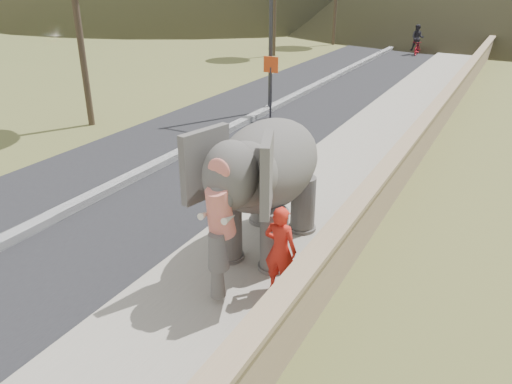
# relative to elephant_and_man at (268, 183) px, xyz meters

# --- Properties ---
(ground) EXTENTS (160.00, 160.00, 0.00)m
(ground) POSITION_rel_elephant_and_man_xyz_m (-0.02, -1.70, -1.52)
(ground) COLOR olive
(ground) RESTS_ON ground
(road) EXTENTS (7.00, 120.00, 0.03)m
(road) POSITION_rel_elephant_and_man_xyz_m (-5.02, 8.30, -1.50)
(road) COLOR black
(road) RESTS_ON ground
(median) EXTENTS (0.35, 120.00, 0.22)m
(median) POSITION_rel_elephant_and_man_xyz_m (-5.02, 8.30, -1.41)
(median) COLOR black
(median) RESTS_ON ground
(walkway) EXTENTS (3.00, 120.00, 0.15)m
(walkway) POSITION_rel_elephant_and_man_xyz_m (-0.02, 8.30, -1.44)
(walkway) COLOR #9E9687
(walkway) RESTS_ON ground
(parapet) EXTENTS (0.30, 120.00, 1.10)m
(parapet) POSITION_rel_elephant_and_man_xyz_m (1.63, 8.30, -0.97)
(parapet) COLOR tan
(parapet) RESTS_ON ground
(signboard) EXTENTS (0.60, 0.08, 2.40)m
(signboard) POSITION_rel_elephant_and_man_xyz_m (-4.52, 9.18, 0.13)
(signboard) COLOR #2D2D33
(signboard) RESTS_ON ground
(elephant_and_man) EXTENTS (2.35, 3.94, 2.75)m
(elephant_and_man) POSITION_rel_elephant_and_man_xyz_m (0.00, 0.00, 0.00)
(elephant_and_man) COLOR #625D58
(elephant_and_man) RESTS_ON ground
(motorcyclist) EXTENTS (0.89, 1.79, 2.02)m
(motorcyclist) POSITION_rel_elephant_and_man_xyz_m (-2.85, 28.66, -0.71)
(motorcyclist) COLOR maroon
(motorcyclist) RESTS_ON ground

